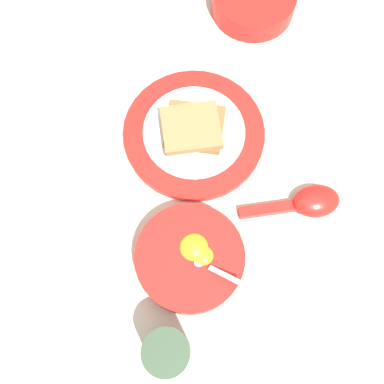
{
  "coord_description": "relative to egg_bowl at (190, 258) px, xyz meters",
  "views": [
    {
      "loc": [
        -0.13,
        -0.23,
        0.66
      ],
      "look_at": [
        -0.04,
        -0.03,
        0.02
      ],
      "focal_mm": 42.0,
      "sensor_mm": 36.0,
      "label": 1
    }
  ],
  "objects": [
    {
      "name": "ground_plane",
      "position": [
        0.09,
        0.12,
        -0.02
      ],
      "size": [
        3.0,
        3.0,
        0.0
      ],
      "primitive_type": "plane",
      "color": "beige"
    },
    {
      "name": "egg_bowl",
      "position": [
        0.0,
        0.0,
        0.0
      ],
      "size": [
        0.16,
        0.16,
        0.07
      ],
      "color": "red",
      "rests_on": "ground_plane"
    },
    {
      "name": "toast_plate",
      "position": [
        0.09,
        0.18,
        -0.01
      ],
      "size": [
        0.23,
        0.23,
        0.02
      ],
      "color": "red",
      "rests_on": "ground_plane"
    },
    {
      "name": "toast_sandwich",
      "position": [
        0.09,
        0.19,
        0.01
      ],
      "size": [
        0.12,
        0.12,
        0.03
      ],
      "color": "brown",
      "rests_on": "toast_plate"
    },
    {
      "name": "soup_spoon",
      "position": [
        0.2,
        0.0,
        -0.01
      ],
      "size": [
        0.16,
        0.08,
        0.03
      ],
      "color": "red",
      "rests_on": "ground_plane"
    },
    {
      "name": "congee_bowl",
      "position": [
        0.29,
        0.37,
        0.0
      ],
      "size": [
        0.15,
        0.15,
        0.04
      ],
      "color": "red",
      "rests_on": "ground_plane"
    },
    {
      "name": "drinking_cup",
      "position": [
        -0.08,
        -0.1,
        0.03
      ],
      "size": [
        0.06,
        0.06,
        0.09
      ],
      "color": "#334733",
      "rests_on": "ground_plane"
    }
  ]
}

